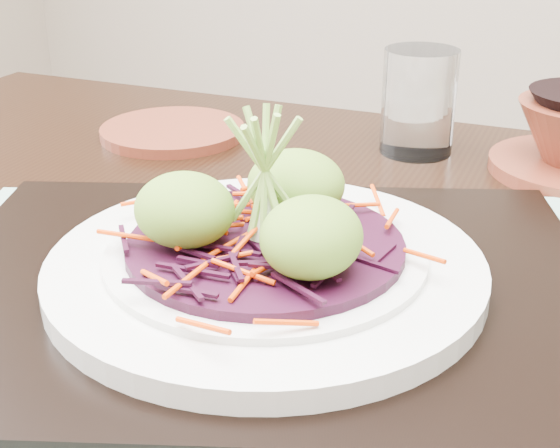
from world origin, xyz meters
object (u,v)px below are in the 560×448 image
at_px(dining_table, 338,409).
at_px(water_glass, 419,102).
at_px(serving_tray, 266,291).
at_px(white_plate, 266,265).
at_px(terracotta_side_plate, 173,131).

height_order(dining_table, water_glass, water_glass).
xyz_separation_m(serving_tray, white_plate, (-0.00, 0.00, 0.02)).
height_order(dining_table, white_plate, white_plate).
xyz_separation_m(dining_table, serving_tray, (-0.03, -0.05, 0.11)).
relative_size(white_plate, water_glass, 2.67).
height_order(dining_table, serving_tray, serving_tray).
bearing_deg(water_glass, white_plate, -88.32).
distance_m(white_plate, water_glass, 0.34).
bearing_deg(serving_tray, dining_table, 31.68).
xyz_separation_m(dining_table, white_plate, (-0.03, -0.05, 0.13)).
bearing_deg(white_plate, dining_table, 55.88).
height_order(terracotta_side_plate, water_glass, water_glass).
relative_size(serving_tray, terracotta_side_plate, 2.78).
distance_m(dining_table, water_glass, 0.33).
bearing_deg(water_glass, terracotta_side_plate, -164.47).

